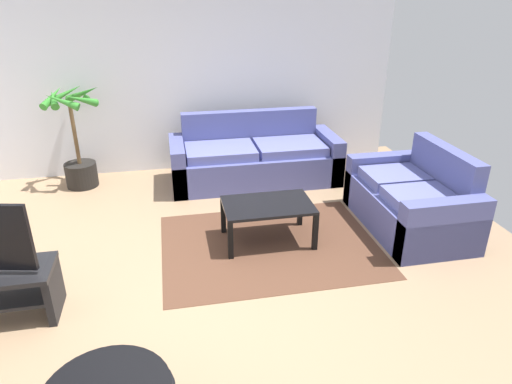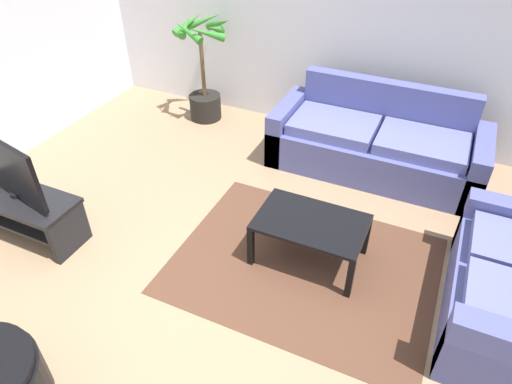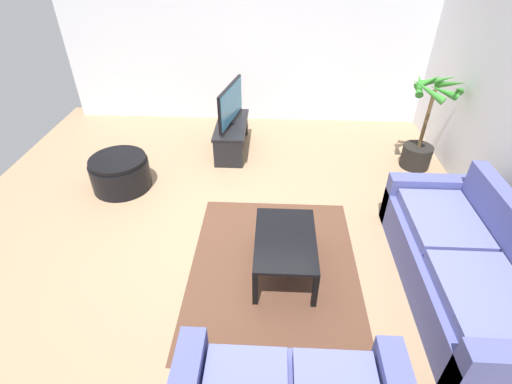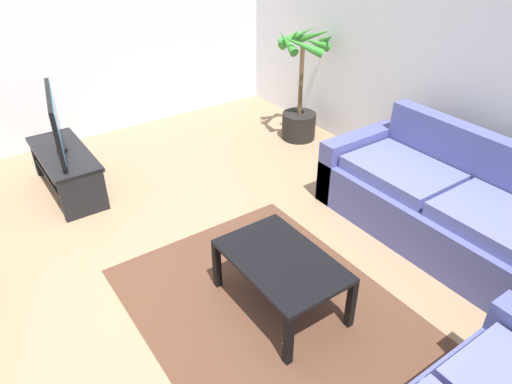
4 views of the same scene
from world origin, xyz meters
name	(u,v)px [view 3 (image 3 of 4)]	position (x,y,z in m)	size (l,w,h in m)	color
ground_plane	(228,225)	(0.00, 0.00, 0.00)	(6.60, 6.60, 0.00)	#937556
wall_left	(245,40)	(-3.00, 0.00, 1.35)	(0.06, 6.00, 2.70)	silver
couch_main	(464,268)	(0.84, 2.28, 0.30)	(2.24, 0.90, 0.90)	#4C518C
tv_stand	(232,133)	(-1.81, -0.14, 0.29)	(1.10, 0.45, 0.44)	black
tv	(231,104)	(-1.81, -0.13, 0.75)	(0.96, 0.24, 0.59)	black
coffee_table	(285,243)	(0.66, 0.64, 0.37)	(0.91, 0.59, 0.43)	black
area_rug	(274,269)	(0.66, 0.54, 0.00)	(2.20, 1.70, 0.01)	#513323
potted_palm	(424,132)	(-1.46, 2.56, 0.54)	(0.73, 0.77, 1.34)	black
ottoman	(120,173)	(-0.73, -1.50, 0.21)	(0.76, 0.76, 0.43)	black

